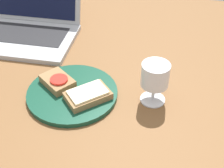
# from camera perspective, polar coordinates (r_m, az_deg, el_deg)

# --- Properties ---
(wooden_table) EXTENTS (1.40, 1.40, 0.03)m
(wooden_table) POSITION_cam_1_polar(r_m,az_deg,el_deg) (0.90, -3.65, -2.24)
(wooden_table) COLOR brown
(wooden_table) RESTS_ON ground
(plate) EXTENTS (0.25, 0.25, 0.01)m
(plate) POSITION_cam_1_polar(r_m,az_deg,el_deg) (0.88, -7.26, -1.67)
(plate) COLOR #144733
(plate) RESTS_ON wooden_table
(sandwich_with_tomato) EXTENTS (0.12, 0.11, 0.03)m
(sandwich_with_tomato) POSITION_cam_1_polar(r_m,az_deg,el_deg) (0.89, -9.92, 0.49)
(sandwich_with_tomato) COLOR #937047
(sandwich_with_tomato) RESTS_ON plate
(sandwich_with_cheese) EXTENTS (0.14, 0.13, 0.03)m
(sandwich_with_cheese) POSITION_cam_1_polar(r_m,az_deg,el_deg) (0.84, -4.55, -2.02)
(sandwich_with_cheese) COLOR #937047
(sandwich_with_cheese) RESTS_ON plate
(wine_glass) EXTENTS (0.07, 0.07, 0.12)m
(wine_glass) POSITION_cam_1_polar(r_m,az_deg,el_deg) (0.81, 7.84, 1.07)
(wine_glass) COLOR white
(wine_glass) RESTS_ON wooden_table
(laptop) EXTENTS (0.35, 0.31, 0.20)m
(laptop) POSITION_cam_1_polar(r_m,az_deg,el_deg) (1.17, -15.30, 10.32)
(laptop) COLOR #ADAFB5
(laptop) RESTS_ON wooden_table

